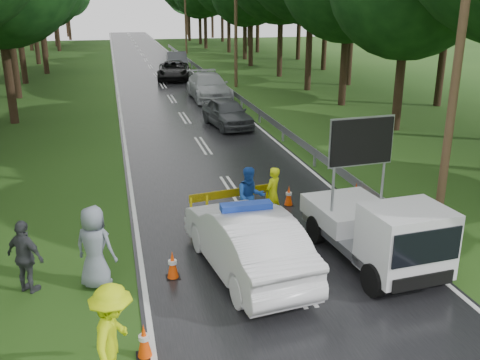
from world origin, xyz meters
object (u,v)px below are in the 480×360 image
object	(u,v)px
queue_car_first	(227,113)
queue_car_second	(209,86)
police_sedan	(246,241)
barrier	(230,198)
officer	(273,194)
queue_car_fourth	(177,61)
queue_car_third	(174,70)
work_truck	(379,230)
civilian	(250,197)

from	to	relation	value
queue_car_first	queue_car_second	size ratio (longest dim) A/B	0.73
police_sedan	barrier	xyz separation A→B (m)	(0.28, 2.98, -0.03)
officer	queue_car_first	distance (m)	12.29
queue_car_second	queue_car_fourth	size ratio (longest dim) A/B	1.15
officer	queue_car_second	distance (m)	20.27
queue_car_second	queue_car_fourth	bearing A→B (deg)	89.86
officer	queue_car_fourth	world-z (taller)	queue_car_fourth
queue_car_first	queue_car_third	xyz separation A→B (m)	(-0.66, 17.30, 0.03)
officer	queue_car_third	bearing A→B (deg)	-132.05
work_truck	police_sedan	bearing A→B (deg)	167.54
work_truck	civilian	bearing A→B (deg)	123.93
officer	police_sedan	bearing A→B (deg)	21.10
queue_car_second	queue_car_fourth	distance (m)	15.34
officer	civilian	distance (m)	0.77
work_truck	barrier	bearing A→B (deg)	125.65
barrier	civilian	distance (m)	0.64
queue_car_third	queue_car_second	bearing A→B (deg)	-75.24
barrier	queue_car_fourth	world-z (taller)	queue_car_fourth
officer	queue_car_first	xyz separation A→B (m)	(1.28, 12.23, -0.10)
civilian	queue_car_third	distance (m)	29.79
work_truck	queue_car_third	size ratio (longest dim) A/B	0.83
civilian	queue_car_second	xyz separation A→B (m)	(2.51, 20.42, -0.05)
work_truck	queue_car_fourth	distance (m)	38.77
police_sedan	officer	bearing A→B (deg)	-126.09
work_truck	queue_car_first	world-z (taller)	work_truck
barrier	queue_car_third	world-z (taller)	queue_car_third
queue_car_first	barrier	bearing A→B (deg)	-109.46
barrier	officer	bearing A→B (deg)	-17.46
queue_car_third	queue_car_fourth	world-z (taller)	queue_car_fourth
police_sedan	queue_car_fourth	xyz separation A→B (m)	(3.13, 38.34, 0.02)
police_sedan	work_truck	size ratio (longest dim) A/B	1.13
officer	queue_car_fourth	distance (m)	35.57
work_truck	officer	distance (m)	3.65
queue_car_second	queue_car_third	size ratio (longest dim) A/B	1.07
barrier	queue_car_third	bearing A→B (deg)	76.84
police_sedan	officer	distance (m)	3.18
barrier	queue_car_third	xyz separation A→B (m)	(1.84, 29.36, -0.02)
barrier	queue_car_fourth	xyz separation A→B (m)	(2.85, 35.36, 0.05)
queue_car_second	queue_car_third	bearing A→B (deg)	96.36
queue_car_second	queue_car_first	bearing A→B (deg)	-94.22
work_truck	civilian	distance (m)	3.85
barrier	queue_car_fourth	distance (m)	35.47
civilian	barrier	bearing A→B (deg)	139.31
police_sedan	queue_car_first	xyz separation A→B (m)	(2.78, 15.04, -0.08)
queue_car_first	work_truck	bearing A→B (deg)	-96.26
barrier	queue_car_first	world-z (taller)	queue_car_first
civilian	queue_car_fourth	bearing A→B (deg)	84.65
queue_car_third	queue_car_fourth	distance (m)	6.08
police_sedan	queue_car_third	xyz separation A→B (m)	(2.12, 32.34, -0.05)
queue_car_first	queue_car_second	xyz separation A→B (m)	(0.49, 7.96, 0.12)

